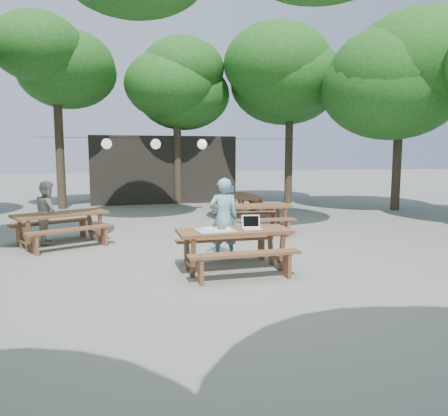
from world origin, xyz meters
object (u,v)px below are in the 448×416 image
object	(u,v)px
picnic_table_nw	(61,228)
plastic_chair	(231,204)
woman	(224,218)
second_person	(48,212)
main_picnic_table	(234,249)

from	to	relation	value
picnic_table_nw	plastic_chair	world-z (taller)	plastic_chair
plastic_chair	woman	bearing A→B (deg)	-121.96
woman	second_person	world-z (taller)	woman
main_picnic_table	woman	size ratio (longest dim) A/B	1.24
main_picnic_table	woman	bearing A→B (deg)	86.33
woman	second_person	size ratio (longest dim) A/B	1.10
picnic_table_nw	plastic_chair	distance (m)	7.17
picnic_table_nw	woman	world-z (taller)	woman
woman	plastic_chair	bearing A→B (deg)	-99.75
picnic_table_nw	woman	size ratio (longest dim) A/B	1.48
main_picnic_table	picnic_table_nw	size ratio (longest dim) A/B	0.84
main_picnic_table	plastic_chair	world-z (taller)	plastic_chair
second_person	plastic_chair	size ratio (longest dim) A/B	1.63
second_person	plastic_chair	bearing A→B (deg)	-62.41
woman	plastic_chair	size ratio (longest dim) A/B	1.79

